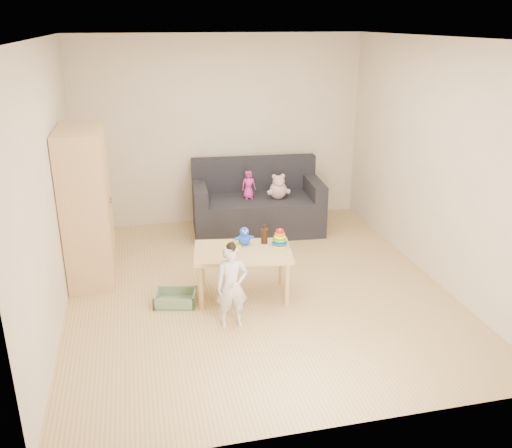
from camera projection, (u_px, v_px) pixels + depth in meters
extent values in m
plane|color=tan|center=(257.00, 287.00, 5.95)|extent=(4.50, 4.50, 0.00)
plane|color=white|center=(257.00, 38.00, 5.03)|extent=(4.50, 4.50, 0.00)
plane|color=beige|center=(221.00, 131.00, 7.54)|extent=(4.00, 0.00, 4.00)
plane|color=beige|center=(335.00, 265.00, 3.44)|extent=(4.00, 0.00, 4.00)
plane|color=beige|center=(49.00, 186.00, 5.08)|extent=(0.00, 4.50, 4.50)
plane|color=beige|center=(435.00, 162.00, 5.90)|extent=(0.00, 4.50, 4.50)
cube|color=tan|center=(86.00, 206.00, 5.91)|extent=(0.47, 0.94, 1.70)
cube|color=black|center=(257.00, 214.00, 7.46)|extent=(1.80, 0.99, 0.49)
cube|color=#E3B77D|center=(243.00, 273.00, 5.69)|extent=(1.08, 0.77, 0.53)
imported|color=beige|center=(232.00, 287.00, 5.08)|extent=(0.30, 0.20, 0.81)
imported|color=#D9289B|center=(249.00, 185.00, 7.27)|extent=(0.20, 0.15, 0.38)
cylinder|color=#FFFE0D|center=(280.00, 245.00, 5.69)|extent=(0.15, 0.15, 0.02)
cylinder|color=silver|center=(280.00, 237.00, 5.66)|extent=(0.02, 0.02, 0.18)
torus|color=blue|center=(280.00, 243.00, 5.68)|extent=(0.17, 0.17, 0.04)
torus|color=green|center=(280.00, 240.00, 5.67)|extent=(0.15, 0.15, 0.04)
torus|color=#FFFD0D|center=(280.00, 237.00, 5.66)|extent=(0.13, 0.13, 0.03)
torus|color=orange|center=(280.00, 234.00, 5.65)|extent=(0.11, 0.11, 0.03)
torus|color=#B30A1E|center=(280.00, 231.00, 5.64)|extent=(0.09, 0.09, 0.03)
cylinder|color=black|center=(264.00, 236.00, 5.74)|extent=(0.07, 0.07, 0.16)
cylinder|color=black|center=(264.00, 228.00, 5.71)|extent=(0.03, 0.03, 0.04)
cylinder|color=black|center=(264.00, 225.00, 5.70)|extent=(0.04, 0.04, 0.01)
cube|color=yellow|center=(232.00, 246.00, 5.68)|extent=(0.23, 0.23, 0.01)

